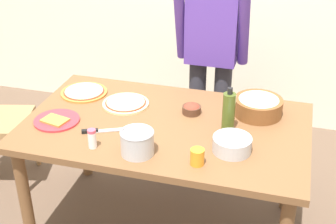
{
  "coord_description": "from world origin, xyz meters",
  "views": [
    {
      "loc": [
        0.64,
        -2.24,
        2.12
      ],
      "look_at": [
        0.0,
        0.05,
        0.81
      ],
      "focal_mm": 51.04,
      "sensor_mm": 36.0,
      "label": 1
    }
  ],
  "objects_px": {
    "cup_orange": "(197,157)",
    "mixing_bowl_steel": "(232,144)",
    "salt_shaker": "(92,139)",
    "steel_pot": "(137,142)",
    "popcorn_bowl": "(258,105)",
    "small_sauce_bowl": "(192,109)",
    "olive_oil_bottle": "(229,112)",
    "chef_knife": "(102,130)",
    "person_cook": "(212,49)",
    "pizza_raw_on_board": "(126,103)",
    "dining_table": "(166,138)",
    "pizza_cooked_on_tray": "(84,92)",
    "plate_with_slice": "(56,120)"
  },
  "relations": [
    {
      "from": "chef_knife",
      "to": "olive_oil_bottle",
      "type": "bearing_deg",
      "value": 17.5
    },
    {
      "from": "olive_oil_bottle",
      "to": "cup_orange",
      "type": "height_order",
      "value": "olive_oil_bottle"
    },
    {
      "from": "chef_knife",
      "to": "plate_with_slice",
      "type": "bearing_deg",
      "value": 173.52
    },
    {
      "from": "plate_with_slice",
      "to": "person_cook",
      "type": "bearing_deg",
      "value": 51.53
    },
    {
      "from": "steel_pot",
      "to": "pizza_raw_on_board",
      "type": "bearing_deg",
      "value": 116.54
    },
    {
      "from": "mixing_bowl_steel",
      "to": "dining_table",
      "type": "bearing_deg",
      "value": 156.5
    },
    {
      "from": "popcorn_bowl",
      "to": "small_sauce_bowl",
      "type": "xyz_separation_m",
      "value": [
        -0.38,
        -0.09,
        -0.03
      ]
    },
    {
      "from": "salt_shaker",
      "to": "person_cook",
      "type": "bearing_deg",
      "value": 69.53
    },
    {
      "from": "person_cook",
      "to": "salt_shaker",
      "type": "relative_size",
      "value": 15.28
    },
    {
      "from": "mixing_bowl_steel",
      "to": "steel_pot",
      "type": "bearing_deg",
      "value": -161.88
    },
    {
      "from": "plate_with_slice",
      "to": "olive_oil_bottle",
      "type": "relative_size",
      "value": 1.02
    },
    {
      "from": "dining_table",
      "to": "pizza_cooked_on_tray",
      "type": "distance_m",
      "value": 0.66
    },
    {
      "from": "cup_orange",
      "to": "mixing_bowl_steel",
      "type": "bearing_deg",
      "value": 48.16
    },
    {
      "from": "person_cook",
      "to": "small_sauce_bowl",
      "type": "height_order",
      "value": "person_cook"
    },
    {
      "from": "popcorn_bowl",
      "to": "person_cook",
      "type": "bearing_deg",
      "value": 126.94
    },
    {
      "from": "mixing_bowl_steel",
      "to": "steel_pot",
      "type": "xyz_separation_m",
      "value": [
        -0.46,
        -0.15,
        0.03
      ]
    },
    {
      "from": "popcorn_bowl",
      "to": "salt_shaker",
      "type": "bearing_deg",
      "value": -143.2
    },
    {
      "from": "person_cook",
      "to": "salt_shaker",
      "type": "distance_m",
      "value": 1.17
    },
    {
      "from": "cup_orange",
      "to": "olive_oil_bottle",
      "type": "bearing_deg",
      "value": 76.41
    },
    {
      "from": "pizza_raw_on_board",
      "to": "pizza_cooked_on_tray",
      "type": "distance_m",
      "value": 0.32
    },
    {
      "from": "cup_orange",
      "to": "salt_shaker",
      "type": "distance_m",
      "value": 0.56
    },
    {
      "from": "pizza_raw_on_board",
      "to": "popcorn_bowl",
      "type": "relative_size",
      "value": 1.01
    },
    {
      "from": "pizza_cooked_on_tray",
      "to": "popcorn_bowl",
      "type": "xyz_separation_m",
      "value": [
        1.09,
        0.02,
        0.05
      ]
    },
    {
      "from": "salt_shaker",
      "to": "steel_pot",
      "type": "bearing_deg",
      "value": 2.4
    },
    {
      "from": "olive_oil_bottle",
      "to": "cup_orange",
      "type": "relative_size",
      "value": 3.01
    },
    {
      "from": "pizza_raw_on_board",
      "to": "small_sauce_bowl",
      "type": "height_order",
      "value": "small_sauce_bowl"
    },
    {
      "from": "pizza_raw_on_board",
      "to": "mixing_bowl_steel",
      "type": "distance_m",
      "value": 0.78
    },
    {
      "from": "pizza_cooked_on_tray",
      "to": "salt_shaker",
      "type": "relative_size",
      "value": 2.77
    },
    {
      "from": "salt_shaker",
      "to": "chef_knife",
      "type": "height_order",
      "value": "salt_shaker"
    },
    {
      "from": "chef_knife",
      "to": "dining_table",
      "type": "bearing_deg",
      "value": 29.15
    },
    {
      "from": "popcorn_bowl",
      "to": "cup_orange",
      "type": "distance_m",
      "value": 0.63
    },
    {
      "from": "olive_oil_bottle",
      "to": "cup_orange",
      "type": "bearing_deg",
      "value": -103.59
    },
    {
      "from": "dining_table",
      "to": "steel_pot",
      "type": "height_order",
      "value": "steel_pot"
    },
    {
      "from": "pizza_cooked_on_tray",
      "to": "mixing_bowl_steel",
      "type": "bearing_deg",
      "value": -22.01
    },
    {
      "from": "mixing_bowl_steel",
      "to": "salt_shaker",
      "type": "xyz_separation_m",
      "value": [
        -0.7,
        -0.16,
        0.01
      ]
    },
    {
      "from": "person_cook",
      "to": "olive_oil_bottle",
      "type": "relative_size",
      "value": 6.33
    },
    {
      "from": "mixing_bowl_steel",
      "to": "small_sauce_bowl",
      "type": "height_order",
      "value": "mixing_bowl_steel"
    },
    {
      "from": "pizza_raw_on_board",
      "to": "chef_knife",
      "type": "xyz_separation_m",
      "value": [
        -0.02,
        -0.34,
        -0.0
      ]
    },
    {
      "from": "person_cook",
      "to": "pizza_raw_on_board",
      "type": "distance_m",
      "value": 0.74
    },
    {
      "from": "salt_shaker",
      "to": "chef_knife",
      "type": "distance_m",
      "value": 0.17
    },
    {
      "from": "mixing_bowl_steel",
      "to": "salt_shaker",
      "type": "bearing_deg",
      "value": -167.13
    },
    {
      "from": "dining_table",
      "to": "salt_shaker",
      "type": "bearing_deg",
      "value": -131.67
    },
    {
      "from": "cup_orange",
      "to": "dining_table",
      "type": "bearing_deg",
      "value": 127.32
    },
    {
      "from": "salt_shaker",
      "to": "olive_oil_bottle",
      "type": "bearing_deg",
      "value": 29.7
    },
    {
      "from": "popcorn_bowl",
      "to": "small_sauce_bowl",
      "type": "distance_m",
      "value": 0.39
    },
    {
      "from": "pizza_cooked_on_tray",
      "to": "steel_pot",
      "type": "relative_size",
      "value": 1.69
    },
    {
      "from": "cup_orange",
      "to": "pizza_cooked_on_tray",
      "type": "bearing_deg",
      "value": 146.56
    },
    {
      "from": "pizza_cooked_on_tray",
      "to": "steel_pot",
      "type": "bearing_deg",
      "value": -45.39
    },
    {
      "from": "pizza_raw_on_board",
      "to": "pizza_cooked_on_tray",
      "type": "relative_size",
      "value": 0.96
    },
    {
      "from": "popcorn_bowl",
      "to": "mixing_bowl_steel",
      "type": "bearing_deg",
      "value": -101.2
    }
  ]
}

